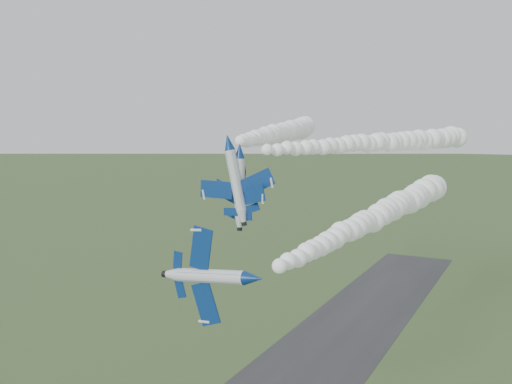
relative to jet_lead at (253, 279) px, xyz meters
The scene contains 6 objects.
jet_lead is the anchor object (origin of this frame).
smoke_trail_jet_lead 37.78m from the jet_lead, 84.46° to the left, with size 5.25×68.56×5.25m, color white, non-canonical shape.
jet_pair_left 28.94m from the jet_lead, 125.75° to the left, with size 11.56×13.83×3.90m.
smoke_trail_jet_pair_left 62.18m from the jet_lead, 112.01° to the left, with size 5.23×65.36×5.23m, color white, non-canonical shape.
jet_pair_right 28.59m from the jet_lead, 122.05° to the left, with size 11.15×12.86×3.26m.
smoke_trail_jet_pair_right 55.83m from the jet_lead, 91.35° to the left, with size 4.49×62.20×4.49m, color white, non-canonical shape.
Camera 1 is at (40.92, -55.88, 49.34)m, focal length 40.00 mm.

